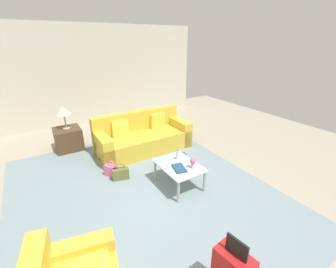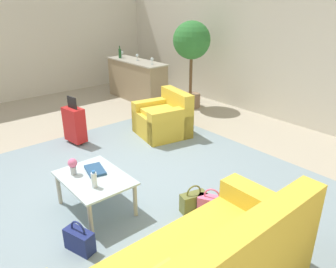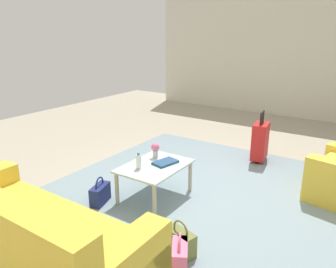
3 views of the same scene
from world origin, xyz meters
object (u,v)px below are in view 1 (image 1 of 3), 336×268
Objects in this scene: coffee_table_book at (179,168)px; table_lamp at (63,111)px; handbag_pink at (112,171)px; flower_vase at (193,162)px; couch at (142,138)px; water_bottle at (178,155)px; handbag_navy at (183,161)px; coffee_table at (179,168)px; handbag_olive at (121,173)px; side_table at (68,139)px.

table_lamp is (2.92, 1.42, 0.55)m from coffee_table_book.
coffee_table_book is at bearing -140.50° from handbag_pink.
flower_vase is (-0.10, -0.23, 0.11)m from coffee_table_book.
water_bottle is (-1.60, -0.00, 0.23)m from couch.
handbag_navy is (-2.28, -1.98, -0.88)m from table_lamp.
handbag_olive is (0.79, 0.88, -0.26)m from coffee_table.
flower_vase is at bearing -173.21° from water_bottle.
handbag_olive is 1.00× the size of handbag_pink.
coffee_table is 2.56× the size of handbag_navy.
handbag_pink is at bearing -164.22° from side_table.
handbag_navy is at bearing -139.08° from table_lamp.
coffee_table is 0.32m from flower_vase.
coffee_table_book is 0.87× the size of handbag_olive.
couch is at bearing -121.95° from side_table.
handbag_pink is (0.46, 1.47, 0.00)m from handbag_navy.
side_table reaches higher than coffee_table_book.
flower_vase is at bearing -136.55° from handbag_pink.
water_bottle is at bearing -26.57° from coffee_table.
couch is 3.70× the size of side_table.
handbag_navy is (0.64, -0.56, -0.34)m from coffee_table_book.
handbag_pink is (0.19, 0.11, 0.00)m from handbag_olive.
flower_vase is at bearing -145.71° from coffee_table.
couch is 3.99× the size of table_lamp.
handbag_pink is (-1.82, -0.51, -0.15)m from side_table.
coffee_table is 1.21m from handbag_olive.
side_table is at bearing 40.92° from handbag_navy.
coffee_table_book is 0.91m from handbag_navy.
flower_vase is 0.33× the size of side_table.
handbag_navy is at bearing -50.36° from water_bottle.
coffee_table_book is (-0.12, 0.08, 0.08)m from coffee_table.
table_lamp reaches higher than handbag_pink.
couch is at bearing -121.95° from table_lamp.
handbag_olive is at bearing 54.46° from coffee_table_book.
handbag_navy is at bearing -24.21° from flower_vase.
couch is 1.42m from handbag_olive.
handbag_navy is 1.54m from handbag_pink.
water_bottle is 1.00× the size of flower_vase.
couch reaches higher than handbag_pink.
coffee_table_book is at bearing -138.77° from handbag_olive.
couch is 1.38m from handbag_pink.
coffee_table is 2.96× the size of coffee_table_book.
flower_vase is 1.51m from handbag_olive.
side_table is 1.75× the size of handbag_navy.
flower_vase reaches higher than coffee_table.
handbag_navy is at bearing -139.08° from side_table.
flower_vase is 0.92m from handbag_navy.
side_table is 1.75× the size of handbag_olive.
side_table is 1.75× the size of handbag_pink.
table_lamp is at bearing 28.65° from flower_vase.
side_table is (1.00, 1.60, -0.04)m from couch.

